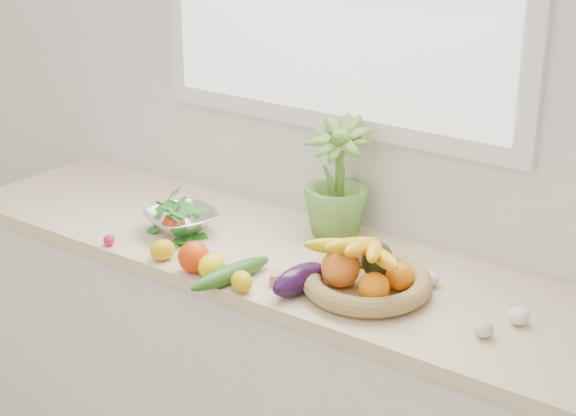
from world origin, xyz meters
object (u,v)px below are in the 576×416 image
Objects in this scene: eggplant at (299,279)px; fruit_basket at (366,274)px; cucumber at (231,273)px; colander_with_spinach at (181,215)px; potted_herb at (337,177)px; apple at (173,224)px.

fruit_basket is (0.14, 0.11, 0.01)m from eggplant.
eggplant is at bearing 17.73° from cucumber.
eggplant is at bearing -12.42° from colander_with_spinach.
cucumber is 0.70× the size of fruit_basket.
potted_herb reaches higher than cucumber.
potted_herb is (0.41, 0.29, 0.16)m from apple.
colander_with_spinach is at bearing 167.58° from eggplant.
eggplant is 0.18m from fruit_basket.
cucumber is at bearing -162.27° from eggplant.
potted_herb is 0.92× the size of fruit_basket.
eggplant reaches higher than apple.
cucumber is 0.77× the size of potted_herb.
eggplant is at bearing -71.20° from potted_herb.
apple is 0.27× the size of colander_with_spinach.
cucumber is 1.01× the size of colander_with_spinach.
potted_herb reaches higher than colander_with_spinach.
apple is 0.19× the size of fruit_basket.
fruit_basket is at bearing -0.89° from colander_with_spinach.
potted_herb is 0.41m from fruit_basket.
potted_herb reaches higher than eggplant.
fruit_basket is (0.33, 0.17, 0.03)m from cucumber.
eggplant is at bearing -9.47° from apple.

